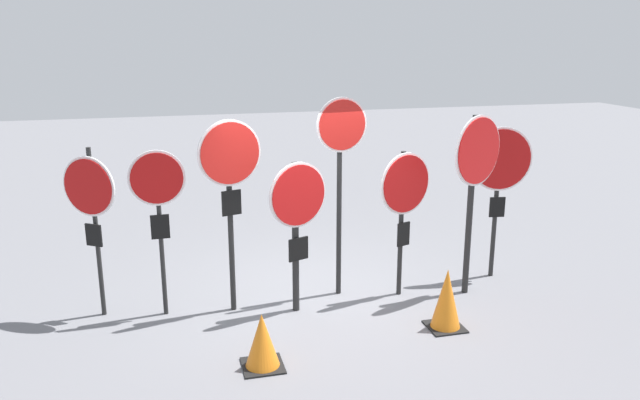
{
  "coord_description": "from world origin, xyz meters",
  "views": [
    {
      "loc": [
        -1.88,
        -7.5,
        3.47
      ],
      "look_at": [
        0.06,
        0.0,
        1.38
      ],
      "focal_mm": 35.0,
      "sensor_mm": 36.0,
      "label": 1
    }
  ],
  "objects_px": {
    "stop_sign_3": "(297,211)",
    "stop_sign_5": "(405,194)",
    "traffic_cone_0": "(262,341)",
    "traffic_cone_1": "(447,299)",
    "stop_sign_4": "(341,153)",
    "stop_sign_7": "(500,170)",
    "stop_sign_1": "(158,195)",
    "stop_sign_0": "(90,199)",
    "stop_sign_6": "(476,168)",
    "stop_sign_2": "(230,174)"
  },
  "relations": [
    {
      "from": "stop_sign_4",
      "to": "traffic_cone_1",
      "type": "distance_m",
      "value": 2.26
    },
    {
      "from": "stop_sign_4",
      "to": "stop_sign_6",
      "type": "distance_m",
      "value": 1.78
    },
    {
      "from": "stop_sign_1",
      "to": "traffic_cone_1",
      "type": "bearing_deg",
      "value": -21.09
    },
    {
      "from": "stop_sign_4",
      "to": "stop_sign_6",
      "type": "bearing_deg",
      "value": -23.02
    },
    {
      "from": "stop_sign_1",
      "to": "stop_sign_2",
      "type": "height_order",
      "value": "stop_sign_2"
    },
    {
      "from": "stop_sign_3",
      "to": "stop_sign_6",
      "type": "bearing_deg",
      "value": -21.81
    },
    {
      "from": "traffic_cone_0",
      "to": "stop_sign_3",
      "type": "bearing_deg",
      "value": 61.78
    },
    {
      "from": "stop_sign_0",
      "to": "stop_sign_7",
      "type": "relative_size",
      "value": 0.97
    },
    {
      "from": "stop_sign_1",
      "to": "stop_sign_4",
      "type": "distance_m",
      "value": 2.35
    },
    {
      "from": "stop_sign_7",
      "to": "traffic_cone_0",
      "type": "bearing_deg",
      "value": -146.64
    },
    {
      "from": "stop_sign_5",
      "to": "stop_sign_7",
      "type": "bearing_deg",
      "value": -9.3
    },
    {
      "from": "stop_sign_0",
      "to": "stop_sign_5",
      "type": "bearing_deg",
      "value": 28.95
    },
    {
      "from": "stop_sign_3",
      "to": "stop_sign_4",
      "type": "distance_m",
      "value": 0.99
    },
    {
      "from": "stop_sign_6",
      "to": "stop_sign_7",
      "type": "xyz_separation_m",
      "value": [
        0.63,
        0.46,
        -0.16
      ]
    },
    {
      "from": "stop_sign_5",
      "to": "stop_sign_7",
      "type": "height_order",
      "value": "stop_sign_7"
    },
    {
      "from": "stop_sign_3",
      "to": "traffic_cone_0",
      "type": "relative_size",
      "value": 3.2
    },
    {
      "from": "stop_sign_1",
      "to": "traffic_cone_1",
      "type": "xyz_separation_m",
      "value": [
        3.28,
        -1.2,
        -1.2
      ]
    },
    {
      "from": "traffic_cone_1",
      "to": "stop_sign_3",
      "type": "bearing_deg",
      "value": 151.23
    },
    {
      "from": "traffic_cone_0",
      "to": "stop_sign_4",
      "type": "bearing_deg",
      "value": 50.72
    },
    {
      "from": "stop_sign_6",
      "to": "stop_sign_0",
      "type": "bearing_deg",
      "value": 147.73
    },
    {
      "from": "stop_sign_3",
      "to": "stop_sign_4",
      "type": "relative_size",
      "value": 0.73
    },
    {
      "from": "stop_sign_0",
      "to": "stop_sign_3",
      "type": "relative_size",
      "value": 1.1
    },
    {
      "from": "stop_sign_3",
      "to": "stop_sign_5",
      "type": "distance_m",
      "value": 1.48
    },
    {
      "from": "stop_sign_0",
      "to": "stop_sign_7",
      "type": "distance_m",
      "value": 5.45
    },
    {
      "from": "stop_sign_5",
      "to": "stop_sign_6",
      "type": "bearing_deg",
      "value": -30.44
    },
    {
      "from": "traffic_cone_0",
      "to": "stop_sign_7",
      "type": "bearing_deg",
      "value": 24.58
    },
    {
      "from": "stop_sign_1",
      "to": "traffic_cone_1",
      "type": "distance_m",
      "value": 3.69
    },
    {
      "from": "stop_sign_1",
      "to": "stop_sign_7",
      "type": "height_order",
      "value": "stop_sign_7"
    },
    {
      "from": "stop_sign_0",
      "to": "stop_sign_4",
      "type": "relative_size",
      "value": 0.8
    },
    {
      "from": "stop_sign_1",
      "to": "stop_sign_2",
      "type": "distance_m",
      "value": 0.9
    },
    {
      "from": "stop_sign_0",
      "to": "stop_sign_2",
      "type": "bearing_deg",
      "value": 24.75
    },
    {
      "from": "stop_sign_0",
      "to": "stop_sign_1",
      "type": "relative_size",
      "value": 1.01
    },
    {
      "from": "stop_sign_5",
      "to": "stop_sign_1",
      "type": "bearing_deg",
      "value": 157.25
    },
    {
      "from": "stop_sign_2",
      "to": "stop_sign_5",
      "type": "distance_m",
      "value": 2.29
    },
    {
      "from": "stop_sign_1",
      "to": "traffic_cone_0",
      "type": "relative_size",
      "value": 3.48
    },
    {
      "from": "stop_sign_4",
      "to": "stop_sign_5",
      "type": "bearing_deg",
      "value": -26.1
    },
    {
      "from": "stop_sign_4",
      "to": "traffic_cone_1",
      "type": "relative_size",
      "value": 3.56
    },
    {
      "from": "stop_sign_7",
      "to": "traffic_cone_0",
      "type": "distance_m",
      "value": 4.25
    },
    {
      "from": "stop_sign_1",
      "to": "stop_sign_7",
      "type": "bearing_deg",
      "value": 0.61
    },
    {
      "from": "stop_sign_6",
      "to": "stop_sign_7",
      "type": "height_order",
      "value": "stop_sign_6"
    },
    {
      "from": "stop_sign_4",
      "to": "traffic_cone_0",
      "type": "relative_size",
      "value": 4.39
    },
    {
      "from": "stop_sign_1",
      "to": "stop_sign_5",
      "type": "height_order",
      "value": "stop_sign_1"
    },
    {
      "from": "stop_sign_0",
      "to": "stop_sign_4",
      "type": "distance_m",
      "value": 3.14
    },
    {
      "from": "traffic_cone_0",
      "to": "traffic_cone_1",
      "type": "height_order",
      "value": "traffic_cone_1"
    },
    {
      "from": "stop_sign_4",
      "to": "stop_sign_7",
      "type": "xyz_separation_m",
      "value": [
        2.34,
        0.05,
        -0.37
      ]
    },
    {
      "from": "stop_sign_4",
      "to": "traffic_cone_0",
      "type": "bearing_deg",
      "value": -138.89
    },
    {
      "from": "stop_sign_0",
      "to": "stop_sign_6",
      "type": "relative_size",
      "value": 0.88
    },
    {
      "from": "stop_sign_0",
      "to": "stop_sign_4",
      "type": "xyz_separation_m",
      "value": [
        3.11,
        -0.1,
        0.44
      ]
    },
    {
      "from": "stop_sign_2",
      "to": "traffic_cone_1",
      "type": "height_order",
      "value": "stop_sign_2"
    },
    {
      "from": "stop_sign_1",
      "to": "stop_sign_5",
      "type": "distance_m",
      "value": 3.13
    }
  ]
}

